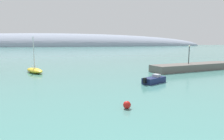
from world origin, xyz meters
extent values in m
cube|color=#66605B|center=(21.77, 33.20, 0.70)|extent=(21.06, 8.89, 1.40)
ellipsoid|color=#8E99AD|center=(-25.23, 259.46, 0.00)|extent=(395.35, 73.32, 30.61)
ellipsoid|color=yellow|center=(-11.18, 36.04, 0.46)|extent=(4.76, 6.61, 0.93)
cylinder|color=silver|center=(-11.18, 36.04, 3.97)|extent=(0.17, 0.17, 6.09)
cube|color=silver|center=(-11.31, 36.29, 1.28)|extent=(1.39, 2.59, 0.10)
cube|color=navy|center=(7.60, 21.52, 0.43)|extent=(4.15, 3.36, 0.87)
cube|color=black|center=(5.73, 20.39, 0.65)|extent=(0.56, 0.54, 0.78)
cube|color=#B2B7C1|center=(8.10, 21.82, 1.07)|extent=(1.29, 1.30, 0.40)
sphere|color=red|center=(0.41, 10.78, 0.36)|extent=(0.72, 0.72, 0.72)
cylinder|color=black|center=(20.09, 32.78, 3.19)|extent=(0.16, 0.16, 3.59)
sphere|color=#EAEACC|center=(20.09, 32.78, 5.17)|extent=(0.36, 0.36, 0.36)
camera|label=1|loc=(-4.80, -7.37, 6.16)|focal=34.08mm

